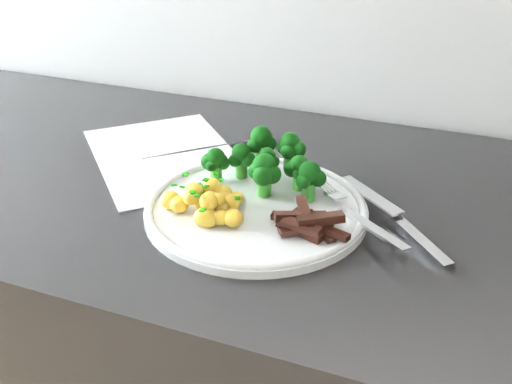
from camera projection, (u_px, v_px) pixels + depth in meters
recipe_paper at (166, 155)px, 0.91m from camera, size 0.34×0.34×0.00m
plate at (256, 207)px, 0.75m from camera, size 0.28×0.28×0.02m
broccoli at (270, 161)px, 0.79m from camera, size 0.17×0.11×0.07m
potatoes at (210, 203)px, 0.73m from camera, size 0.11×0.09×0.04m
beef_strips at (308, 224)px, 0.70m from camera, size 0.10×0.07×0.03m
fork at (359, 216)px, 0.71m from camera, size 0.15×0.14×0.02m
knife at (404, 227)px, 0.71m from camera, size 0.17×0.17×0.02m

